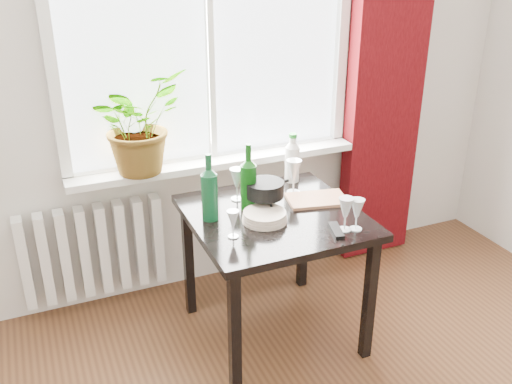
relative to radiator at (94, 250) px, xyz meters
name	(u,v)px	position (x,y,z in m)	size (l,w,h in m)	color
window	(208,23)	(0.75, 0.04, 1.22)	(1.72, 0.08, 1.62)	white
windowsill	(216,161)	(0.75, -0.03, 0.44)	(1.72, 0.20, 0.04)	white
curtain	(388,66)	(1.87, -0.06, 0.92)	(0.50, 0.12, 2.56)	#360408
radiator	(94,250)	(0.00, 0.00, 0.00)	(0.80, 0.10, 0.55)	silver
table	(274,230)	(0.85, -0.63, 0.27)	(0.85, 0.85, 0.74)	black
potted_plant	(138,123)	(0.31, -0.05, 0.74)	(0.50, 0.43, 0.55)	#3C701D
wine_bottle_left	(209,187)	(0.53, -0.56, 0.54)	(0.08, 0.08, 0.35)	#0C4121
wine_bottle_right	(248,177)	(0.75, -0.53, 0.54)	(0.08, 0.08, 0.36)	#0C410D
bottle_amber	(248,177)	(0.79, -0.42, 0.49)	(0.06, 0.06, 0.26)	#682B0B
cleaning_bottle	(292,157)	(1.12, -0.28, 0.50)	(0.08, 0.08, 0.29)	silver
wineglass_front_right	(345,214)	(1.08, -0.92, 0.45)	(0.07, 0.07, 0.17)	silver
wineglass_far_right	(357,214)	(1.14, -0.94, 0.44)	(0.07, 0.07, 0.16)	silver
wineglass_back_center	(294,176)	(1.05, -0.43, 0.46)	(0.08, 0.08, 0.20)	silver
wineglass_back_left	(237,184)	(0.74, -0.40, 0.45)	(0.08, 0.08, 0.18)	silver
wineglass_front_left	(233,224)	(0.57, -0.78, 0.43)	(0.06, 0.06, 0.14)	white
plate_stack	(265,217)	(0.77, -0.69, 0.38)	(0.23, 0.23, 0.05)	beige
fondue_pot	(265,196)	(0.82, -0.56, 0.44)	(0.23, 0.20, 0.15)	black
tv_remote	(336,230)	(1.04, -0.92, 0.37)	(0.04, 0.15, 0.02)	black
cutting_board	(317,199)	(1.12, -0.58, 0.37)	(0.31, 0.20, 0.02)	#A66C4B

